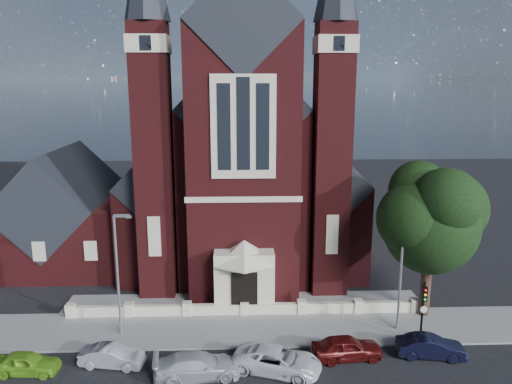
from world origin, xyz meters
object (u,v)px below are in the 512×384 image
(church, at_px, (242,162))
(car_white_suv, at_px, (278,360))
(parish_hall, at_px, (64,218))
(traffic_signal, at_px, (423,304))
(street_lamp_left, at_px, (118,268))
(car_lime_van, at_px, (26,363))
(car_dark_red, at_px, (347,348))
(street_lamp_right, at_px, (403,265))
(street_tree, at_px, (434,221))
(car_silver_a, at_px, (112,356))
(car_silver_b, at_px, (197,366))
(car_navy, at_px, (431,347))

(church, relative_size, car_white_suv, 7.00)
(parish_hall, distance_m, traffic_signal, 31.20)
(church, xyz_separation_m, street_lamp_left, (-7.91, -18.94, -3.59))
(car_lime_van, bearing_deg, car_dark_red, -84.60)
(street_lamp_left, relative_size, traffic_signal, 2.02)
(street_lamp_right, xyz_separation_m, traffic_signal, (0.91, -1.57, -2.02))
(street_tree, height_order, car_lime_van, street_tree)
(church, bearing_deg, car_silver_a, -108.88)
(car_lime_van, bearing_deg, car_white_suv, -88.66)
(traffic_signal, bearing_deg, car_silver_b, -166.62)
(street_lamp_left, relative_size, car_silver_a, 2.19)
(car_silver_b, bearing_deg, traffic_signal, -84.00)
(church, xyz_separation_m, car_silver_a, (-7.69, -22.50, -7.58))
(street_tree, height_order, street_lamp_left, street_tree)
(church, distance_m, car_silver_a, 24.95)
(car_dark_red, bearing_deg, church, 8.99)
(parish_hall, xyz_separation_m, car_silver_b, (13.28, -18.84, -3.31))
(car_lime_van, bearing_deg, parish_hall, 14.20)
(parish_hall, height_order, street_tree, street_tree)
(car_dark_red, bearing_deg, street_tree, -59.27)
(traffic_signal, xyz_separation_m, car_dark_red, (-5.04, -1.68, -1.87))
(car_lime_van, bearing_deg, church, -25.41)
(car_silver_b, bearing_deg, car_dark_red, -87.03)
(traffic_signal, distance_m, car_navy, 2.56)
(church, xyz_separation_m, parish_hall, (-16.00, -4.94, -4.17))
(parish_hall, bearing_deg, car_silver_b, -54.81)
(church, relative_size, street_lamp_left, 4.31)
(street_tree, bearing_deg, church, 126.17)
(street_lamp_left, distance_m, car_silver_b, 8.10)
(car_silver_a, xyz_separation_m, car_white_suv, (9.46, -0.89, 0.08))
(car_lime_van, bearing_deg, street_tree, -74.15)
(street_lamp_left, xyz_separation_m, car_silver_b, (5.19, -4.84, -3.90))
(car_white_suv, distance_m, car_navy, 9.28)
(street_lamp_left, distance_m, car_dark_red, 14.77)
(car_silver_b, bearing_deg, street_lamp_left, 39.65)
(street_lamp_left, xyz_separation_m, car_navy, (18.88, -3.25, -3.95))
(traffic_signal, bearing_deg, car_dark_red, -161.59)
(car_dark_red, bearing_deg, street_lamp_right, -57.82)
(street_lamp_left, distance_m, traffic_signal, 19.08)
(street_tree, distance_m, car_navy, 8.19)
(church, relative_size, street_lamp_right, 4.31)
(car_dark_red, distance_m, car_navy, 5.01)
(parish_hall, height_order, traffic_signal, parish_hall)
(car_lime_van, height_order, car_navy, car_navy)
(church, xyz_separation_m, car_silver_b, (-2.72, -23.78, -7.49))
(street_lamp_right, height_order, car_navy, street_lamp_right)
(church, relative_size, street_tree, 3.26)
(car_silver_a, relative_size, car_silver_b, 0.77)
(parish_hall, relative_size, street_lamp_right, 1.51)
(car_white_suv, height_order, car_navy, car_white_suv)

